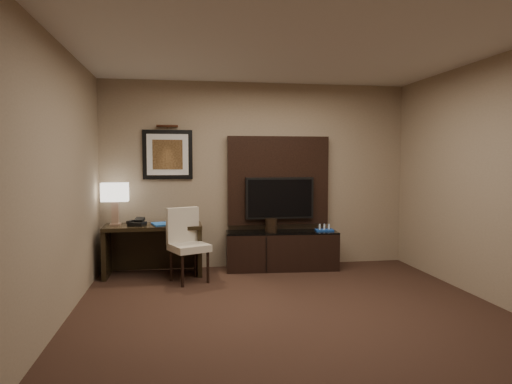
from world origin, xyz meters
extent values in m
cube|color=black|center=(0.00, 0.00, -0.01)|extent=(4.50, 5.00, 0.01)
cube|color=silver|center=(0.00, 0.00, 2.70)|extent=(4.50, 5.00, 0.01)
cube|color=gray|center=(0.00, 2.50, 1.35)|extent=(4.50, 0.01, 2.70)
cube|color=gray|center=(0.00, -2.50, 1.35)|extent=(4.50, 0.01, 2.70)
cube|color=gray|center=(-2.25, 0.00, 1.35)|extent=(0.01, 5.00, 2.70)
cube|color=black|center=(-1.50, 2.15, 0.35)|extent=(1.30, 0.57, 0.69)
cube|color=black|center=(0.31, 2.20, 0.27)|extent=(1.62, 0.55, 0.55)
cube|color=black|center=(0.30, 2.44, 1.27)|extent=(1.50, 0.12, 1.30)
cube|color=black|center=(0.30, 2.34, 1.02)|extent=(1.00, 0.08, 0.60)
cube|color=black|center=(-1.30, 2.48, 1.65)|extent=(0.70, 0.04, 0.70)
cylinder|color=#422215|center=(-1.30, 2.44, 2.05)|extent=(0.04, 0.04, 0.30)
cube|color=#1B54B1|center=(-1.38, 2.12, 0.70)|extent=(0.32, 0.37, 0.02)
imported|color=#BBB693|center=(-1.38, 2.08, 0.80)|extent=(0.15, 0.06, 0.20)
cylinder|color=black|center=(0.15, 2.20, 0.64)|extent=(0.21, 0.21, 0.19)
camera|label=1|loc=(-1.09, -4.15, 1.57)|focal=32.00mm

